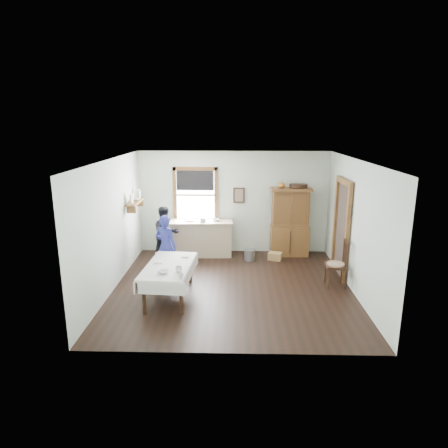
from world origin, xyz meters
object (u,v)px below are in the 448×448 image
(china_hutch, at_px, (290,222))
(woman_blue, at_px, (166,249))
(wicker_basket, at_px, (275,256))
(pail, at_px, (250,255))
(work_counter, at_px, (201,238))
(figure_dark, at_px, (166,237))
(dining_table, at_px, (169,281))
(spindle_chair, at_px, (336,263))

(china_hutch, xyz_separation_m, woman_blue, (-2.97, -1.64, -0.22))
(china_hutch, distance_m, wicker_basket, 0.98)
(pail, bearing_deg, work_counter, 162.39)
(pail, height_order, wicker_basket, pail)
(work_counter, bearing_deg, china_hutch, -0.39)
(work_counter, height_order, china_hutch, china_hutch)
(china_hutch, bearing_deg, figure_dark, -168.38)
(dining_table, xyz_separation_m, wicker_basket, (2.34, 2.29, -0.24))
(work_counter, distance_m, dining_table, 2.67)
(spindle_chair, bearing_deg, dining_table, -165.59)
(work_counter, relative_size, spindle_chair, 1.59)
(work_counter, height_order, woman_blue, woman_blue)
(wicker_basket, distance_m, figure_dark, 2.81)
(pail, distance_m, woman_blue, 2.30)
(work_counter, distance_m, wicker_basket, 1.98)
(wicker_basket, distance_m, woman_blue, 2.90)
(dining_table, height_order, pail, dining_table)
(china_hutch, height_order, figure_dark, china_hutch)
(dining_table, xyz_separation_m, pail, (1.69, 2.23, -0.19))
(china_hutch, relative_size, woman_blue, 1.33)
(dining_table, relative_size, wicker_basket, 5.11)
(spindle_chair, bearing_deg, china_hutch, 113.09)
(work_counter, xyz_separation_m, china_hutch, (2.31, 0.09, 0.43))
(china_hutch, bearing_deg, dining_table, -136.21)
(work_counter, bearing_deg, pail, -20.12)
(china_hutch, height_order, dining_table, china_hutch)
(work_counter, distance_m, woman_blue, 1.70)
(woman_blue, bearing_deg, spindle_chair, -163.38)
(work_counter, distance_m, spindle_chair, 3.62)
(figure_dark, bearing_deg, pail, -27.12)
(work_counter, bearing_deg, spindle_chair, -35.69)
(work_counter, height_order, pail, work_counter)
(work_counter, relative_size, figure_dark, 1.22)
(pail, distance_m, figure_dark, 2.16)
(woman_blue, bearing_deg, figure_dark, -57.14)
(china_hutch, height_order, pail, china_hutch)
(wicker_basket, bearing_deg, spindle_chair, -55.72)
(wicker_basket, bearing_deg, woman_blue, -154.77)
(pail, xyz_separation_m, wicker_basket, (0.65, 0.06, -0.05))
(dining_table, bearing_deg, china_hutch, 44.71)
(china_hutch, distance_m, woman_blue, 3.40)
(dining_table, bearing_deg, wicker_basket, 44.35)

